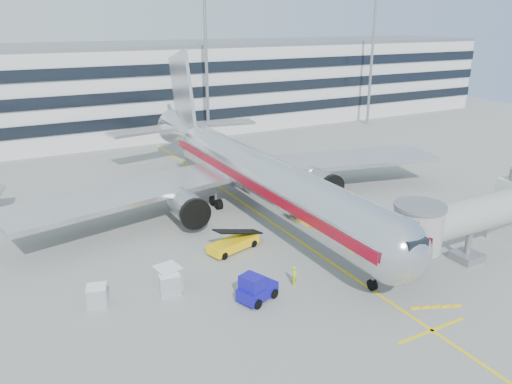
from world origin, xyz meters
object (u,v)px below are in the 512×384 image
main_jet (251,172)px  cargo_container_left (168,278)px  baggage_tug (256,289)px  cargo_container_front (169,283)px  cargo_container_right (97,295)px  belt_loader (233,243)px  ramp_worker (295,276)px

main_jet → cargo_container_left: 18.52m
baggage_tug → cargo_container_front: 6.66m
main_jet → cargo_container_right: bearing=-148.1°
main_jet → cargo_container_right: (-18.93, -11.79, -3.49)m
cargo_container_left → cargo_container_front: size_ratio=1.17×
belt_loader → cargo_container_left: (-7.33, -3.69, 0.23)m
cargo_container_left → cargo_container_right: (-5.29, 0.28, -0.19)m
belt_loader → main_jet: bearing=53.0°
main_jet → baggage_tug: 19.15m
main_jet → baggage_tug: main_jet is taller
main_jet → cargo_container_right: size_ratio=29.79×
belt_loader → cargo_container_front: (-7.47, -4.29, 0.12)m
baggage_tug → cargo_container_front: size_ratio=1.95×
baggage_tug → ramp_worker: (3.70, 0.49, -0.13)m
main_jet → ramp_worker: size_ratio=30.47×
baggage_tug → ramp_worker: size_ratio=2.01×
cargo_container_left → ramp_worker: (8.78, -4.25, -0.10)m
cargo_container_left → baggage_tug: bearing=-43.0°
belt_loader → cargo_container_left: size_ratio=2.62×
main_jet → cargo_container_left: size_ratio=25.30×
cargo_container_right → cargo_container_front: 5.23m
baggage_tug → cargo_container_left: (-5.08, 4.74, -0.03)m
main_jet → cargo_container_front: main_jet is taller
baggage_tug → belt_loader: bearing=75.0°
main_jet → ramp_worker: (-4.87, -16.32, -3.40)m
baggage_tug → cargo_container_front: bearing=141.5°
ramp_worker → belt_loader: bearing=62.8°
main_jet → ramp_worker: main_jet is taller
cargo_container_left → ramp_worker: cargo_container_left is taller
main_jet → cargo_container_left: bearing=-138.5°
cargo_container_right → ramp_worker: ramp_worker is taller
cargo_container_right → cargo_container_front: (5.15, -0.88, 0.07)m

